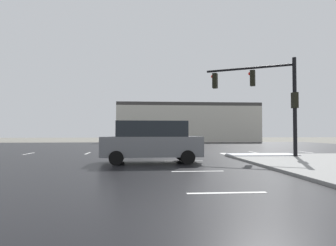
# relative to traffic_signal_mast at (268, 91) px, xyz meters

# --- Properties ---
(ground_plane) EXTENTS (120.00, 120.00, 0.00)m
(ground_plane) POSITION_rel_traffic_signal_mast_xyz_m (-5.27, 4.26, -3.96)
(ground_plane) COLOR slate
(road_asphalt) EXTENTS (44.00, 44.00, 0.02)m
(road_asphalt) POSITION_rel_traffic_signal_mast_xyz_m (-5.27, 4.26, -3.95)
(road_asphalt) COLOR black
(road_asphalt) RESTS_ON ground_plane
(snow_strip_curbside) EXTENTS (4.00, 1.60, 0.06)m
(snow_strip_curbside) POSITION_rel_traffic_signal_mast_xyz_m (-0.27, 0.26, -3.79)
(snow_strip_curbside) COLOR white
(snow_strip_curbside) RESTS_ON sidewalk_corner
(lane_markings) EXTENTS (36.15, 36.15, 0.01)m
(lane_markings) POSITION_rel_traffic_signal_mast_xyz_m (-4.06, 2.88, -3.93)
(lane_markings) COLOR silver
(lane_markings) RESTS_ON road_asphalt
(traffic_signal_mast) EXTENTS (4.73, 2.69, 5.67)m
(traffic_signal_mast) POSITION_rel_traffic_signal_mast_xyz_m (0.00, 0.00, 0.00)
(traffic_signal_mast) COLOR black
(traffic_signal_mast) RESTS_ON sidewalk_corner
(strip_building_background) EXTENTS (21.46, 8.00, 5.90)m
(strip_building_background) POSITION_rel_traffic_signal_mast_xyz_m (-0.59, 29.53, -1.01)
(strip_building_background) COLOR beige
(strip_building_background) RESTS_ON ground_plane
(sedan_green) EXTENTS (4.55, 2.05, 1.58)m
(sedan_green) POSITION_rel_traffic_signal_mast_xyz_m (-7.26, 14.11, -3.10)
(sedan_green) COLOR #195933
(sedan_green) RESTS_ON road_asphalt
(suv_grey) EXTENTS (4.87, 2.26, 2.03)m
(suv_grey) POSITION_rel_traffic_signal_mast_xyz_m (-6.95, -2.45, -2.87)
(suv_grey) COLOR slate
(suv_grey) RESTS_ON road_asphalt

